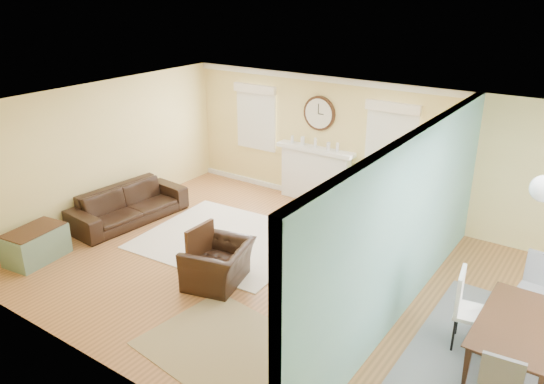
% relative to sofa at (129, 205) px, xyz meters
% --- Properties ---
extents(floor, '(9.00, 9.00, 0.00)m').
position_rel_sofa_xyz_m(floor, '(3.93, -0.01, -0.33)').
color(floor, brown).
rests_on(floor, ground).
extents(wall_back, '(9.00, 0.02, 2.60)m').
position_rel_sofa_xyz_m(wall_back, '(3.93, 2.99, 0.97)').
color(wall_back, '#DFC773').
rests_on(wall_back, ground).
extents(wall_front, '(9.00, 0.02, 2.60)m').
position_rel_sofa_xyz_m(wall_front, '(3.93, -3.01, 0.97)').
color(wall_front, '#DFC773').
rests_on(wall_front, ground).
extents(wall_left, '(0.02, 6.00, 2.60)m').
position_rel_sofa_xyz_m(wall_left, '(-0.57, -0.01, 0.97)').
color(wall_left, '#DFC773').
rests_on(wall_left, ground).
extents(ceiling, '(9.00, 6.00, 0.02)m').
position_rel_sofa_xyz_m(ceiling, '(3.93, -0.01, 2.27)').
color(ceiling, white).
rests_on(ceiling, wall_back).
extents(partition, '(0.17, 6.00, 2.60)m').
position_rel_sofa_xyz_m(partition, '(5.44, 0.28, 1.03)').
color(partition, '#DFC773').
rests_on(partition, ground).
extents(fireplace, '(1.70, 0.30, 1.17)m').
position_rel_sofa_xyz_m(fireplace, '(2.43, 2.87, 0.27)').
color(fireplace, white).
rests_on(fireplace, ground).
extents(wall_clock, '(0.70, 0.07, 0.70)m').
position_rel_sofa_xyz_m(wall_clock, '(2.43, 2.96, 1.52)').
color(wall_clock, '#452719').
rests_on(wall_clock, wall_back).
extents(window_left, '(1.05, 0.13, 1.42)m').
position_rel_sofa_xyz_m(window_left, '(0.88, 2.95, 1.33)').
color(window_left, white).
rests_on(window_left, wall_back).
extents(window_right, '(1.05, 0.13, 1.42)m').
position_rel_sofa_xyz_m(window_right, '(3.98, 2.95, 1.33)').
color(window_right, white).
rests_on(window_right, wall_back).
extents(pendant, '(0.30, 0.30, 0.55)m').
position_rel_sofa_xyz_m(pendant, '(6.93, -0.01, 1.87)').
color(pendant, gold).
rests_on(pendant, ceiling).
extents(rug_cream, '(2.98, 2.63, 0.02)m').
position_rel_sofa_xyz_m(rug_cream, '(2.04, 0.41, -0.32)').
color(rug_cream, '#F2E6CD').
rests_on(rug_cream, floor).
extents(rug_jute, '(2.14, 1.83, 0.01)m').
position_rel_sofa_xyz_m(rug_jute, '(3.93, -1.90, -0.32)').
color(rug_jute, tan).
rests_on(rug_jute, floor).
extents(rug_grey, '(2.38, 2.98, 0.01)m').
position_rel_sofa_xyz_m(rug_grey, '(7.02, -0.17, -0.32)').
color(rug_grey, slate).
rests_on(rug_grey, floor).
extents(sofa, '(1.07, 2.32, 0.66)m').
position_rel_sofa_xyz_m(sofa, '(0.00, 0.00, 0.00)').
color(sofa, black).
rests_on(sofa, floor).
extents(eames_chair, '(1.09, 1.18, 0.65)m').
position_rel_sofa_xyz_m(eames_chair, '(2.88, -0.77, -0.01)').
color(eames_chair, black).
rests_on(eames_chair, floor).
extents(green_chair, '(0.93, 0.94, 0.64)m').
position_rel_sofa_xyz_m(green_chair, '(3.74, 2.33, -0.01)').
color(green_chair, '#04753C').
rests_on(green_chair, floor).
extents(trunk, '(0.70, 1.02, 0.55)m').
position_rel_sofa_xyz_m(trunk, '(-0.07, -1.92, -0.06)').
color(trunk, slate).
rests_on(trunk, floor).
extents(credenza, '(0.53, 1.55, 0.80)m').
position_rel_sofa_xyz_m(credenza, '(5.05, 1.06, 0.07)').
color(credenza, '#8D6243').
rests_on(credenza, floor).
extents(tv, '(0.26, 1.14, 0.65)m').
position_rel_sofa_xyz_m(tv, '(5.03, 1.06, 0.80)').
color(tv, black).
rests_on(tv, credenza).
extents(garden_stool, '(0.37, 0.37, 0.54)m').
position_rel_sofa_xyz_m(garden_stool, '(4.97, 0.11, -0.06)').
color(garden_stool, white).
rests_on(garden_stool, floor).
extents(potted_plant, '(0.40, 0.44, 0.44)m').
position_rel_sofa_xyz_m(potted_plant, '(4.97, 0.11, 0.43)').
color(potted_plant, '#337F33').
rests_on(potted_plant, garden_stool).
extents(dining_table, '(0.93, 1.65, 0.58)m').
position_rel_sofa_xyz_m(dining_table, '(7.02, -0.17, -0.04)').
color(dining_table, '#452719').
rests_on(dining_table, floor).
extents(dining_chair_n, '(0.46, 0.46, 0.94)m').
position_rel_sofa_xyz_m(dining_chair_n, '(6.97, 0.90, 0.23)').
color(dining_chair_n, slate).
rests_on(dining_chair_n, floor).
extents(dining_chair_s, '(0.45, 0.45, 0.92)m').
position_rel_sofa_xyz_m(dining_chair_s, '(7.01, -1.23, 0.21)').
color(dining_chair_s, slate).
rests_on(dining_chair_s, floor).
extents(dining_chair_w, '(0.52, 0.52, 1.03)m').
position_rel_sofa_xyz_m(dining_chair_w, '(6.46, -0.16, 0.28)').
color(dining_chair_w, white).
rests_on(dining_chair_w, floor).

